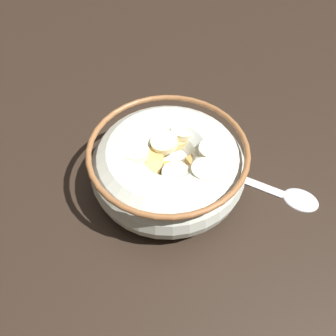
% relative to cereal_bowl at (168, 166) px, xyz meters
% --- Properties ---
extents(ground_plane, '(1.24, 1.24, 0.02)m').
position_rel_cereal_bowl_xyz_m(ground_plane, '(0.00, 0.00, -0.04)').
color(ground_plane, black).
extents(cereal_bowl, '(0.17, 0.17, 0.06)m').
position_rel_cereal_bowl_xyz_m(cereal_bowl, '(0.00, 0.00, 0.00)').
color(cereal_bowl, beige).
rests_on(cereal_bowl, ground_plane).
extents(spoon, '(0.07, 0.15, 0.01)m').
position_rel_cereal_bowl_xyz_m(spoon, '(0.00, -0.12, -0.03)').
color(spoon, silver).
rests_on(spoon, ground_plane).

